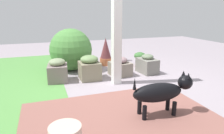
{
  "coord_description": "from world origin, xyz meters",
  "views": [
    {
      "loc": [
        -3.17,
        1.31,
        1.29
      ],
      "look_at": [
        0.18,
        0.14,
        0.31
      ],
      "focal_mm": 32.23,
      "sensor_mm": 36.0,
      "label": 1
    }
  ],
  "objects_px": {
    "stone_planter_nearest": "(147,64)",
    "round_shrub": "(71,50)",
    "terracotta_pot_tall": "(116,53)",
    "porch_pillar": "(117,13)",
    "stone_planter_far": "(58,71)",
    "terracotta_pot_broad": "(140,58)",
    "stone_planter_mid": "(90,68)",
    "stone_planter_near": "(120,67)",
    "terracotta_pot_spiky": "(106,52)",
    "dog": "(162,92)"
  },
  "relations": [
    {
      "from": "terracotta_pot_tall",
      "to": "terracotta_pot_spiky",
      "type": "bearing_deg",
      "value": 128.7
    },
    {
      "from": "round_shrub",
      "to": "terracotta_pot_spiky",
      "type": "xyz_separation_m",
      "value": [
        0.18,
        -0.87,
        -0.15
      ]
    },
    {
      "from": "stone_planter_nearest",
      "to": "terracotta_pot_spiky",
      "type": "height_order",
      "value": "terracotta_pot_spiky"
    },
    {
      "from": "stone_planter_nearest",
      "to": "porch_pillar",
      "type": "bearing_deg",
      "value": 115.03
    },
    {
      "from": "stone_planter_far",
      "to": "round_shrub",
      "type": "relative_size",
      "value": 0.49
    },
    {
      "from": "stone_planter_far",
      "to": "terracotta_pot_spiky",
      "type": "xyz_separation_m",
      "value": [
        0.88,
        -1.24,
        0.12
      ]
    },
    {
      "from": "stone_planter_near",
      "to": "terracotta_pot_broad",
      "type": "distance_m",
      "value": 0.89
    },
    {
      "from": "stone_planter_nearest",
      "to": "terracotta_pot_tall",
      "type": "height_order",
      "value": "terracotta_pot_tall"
    },
    {
      "from": "dog",
      "to": "stone_planter_mid",
      "type": "bearing_deg",
      "value": 16.97
    },
    {
      "from": "porch_pillar",
      "to": "stone_planter_far",
      "type": "bearing_deg",
      "value": 64.81
    },
    {
      "from": "stone_planter_nearest",
      "to": "round_shrub",
      "type": "bearing_deg",
      "value": 63.14
    },
    {
      "from": "terracotta_pot_spiky",
      "to": "dog",
      "type": "height_order",
      "value": "terracotta_pot_spiky"
    },
    {
      "from": "terracotta_pot_spiky",
      "to": "terracotta_pot_tall",
      "type": "distance_m",
      "value": 0.51
    },
    {
      "from": "stone_planter_far",
      "to": "terracotta_pot_broad",
      "type": "height_order",
      "value": "stone_planter_far"
    },
    {
      "from": "stone_planter_nearest",
      "to": "dog",
      "type": "distance_m",
      "value": 1.89
    },
    {
      "from": "stone_planter_far",
      "to": "terracotta_pot_tall",
      "type": "relative_size",
      "value": 0.78
    },
    {
      "from": "porch_pillar",
      "to": "terracotta_pot_tall",
      "type": "distance_m",
      "value": 2.07
    },
    {
      "from": "round_shrub",
      "to": "terracotta_pot_tall",
      "type": "height_order",
      "value": "round_shrub"
    },
    {
      "from": "terracotta_pot_spiky",
      "to": "dog",
      "type": "relative_size",
      "value": 0.83
    },
    {
      "from": "terracotta_pot_spiky",
      "to": "terracotta_pot_tall",
      "type": "bearing_deg",
      "value": -51.3
    },
    {
      "from": "porch_pillar",
      "to": "round_shrub",
      "type": "bearing_deg",
      "value": 28.84
    },
    {
      "from": "stone_planter_mid",
      "to": "terracotta_pot_broad",
      "type": "height_order",
      "value": "stone_planter_mid"
    },
    {
      "from": "stone_planter_nearest",
      "to": "stone_planter_near",
      "type": "relative_size",
      "value": 1.1
    },
    {
      "from": "stone_planter_near",
      "to": "round_shrub",
      "type": "distance_m",
      "value": 1.2
    },
    {
      "from": "stone_planter_near",
      "to": "terracotta_pot_broad",
      "type": "bearing_deg",
      "value": -54.05
    },
    {
      "from": "stone_planter_nearest",
      "to": "terracotta_pot_spiky",
      "type": "distance_m",
      "value": 1.15
    },
    {
      "from": "stone_planter_nearest",
      "to": "round_shrub",
      "type": "height_order",
      "value": "round_shrub"
    },
    {
      "from": "stone_planter_mid",
      "to": "round_shrub",
      "type": "xyz_separation_m",
      "value": [
        0.78,
        0.24,
        0.24
      ]
    },
    {
      "from": "stone_planter_mid",
      "to": "terracotta_pot_broad",
      "type": "distance_m",
      "value": 1.49
    },
    {
      "from": "stone_planter_far",
      "to": "stone_planter_near",
      "type": "bearing_deg",
      "value": -92.12
    },
    {
      "from": "terracotta_pot_tall",
      "to": "dog",
      "type": "relative_size",
      "value": 0.73
    },
    {
      "from": "porch_pillar",
      "to": "stone_planter_far",
      "type": "distance_m",
      "value": 1.54
    },
    {
      "from": "porch_pillar",
      "to": "stone_planter_near",
      "type": "distance_m",
      "value": 1.2
    },
    {
      "from": "stone_planter_mid",
      "to": "dog",
      "type": "distance_m",
      "value": 1.8
    },
    {
      "from": "stone_planter_far",
      "to": "terracotta_pot_broad",
      "type": "distance_m",
      "value": 2.04
    },
    {
      "from": "round_shrub",
      "to": "porch_pillar",
      "type": "bearing_deg",
      "value": -151.16
    },
    {
      "from": "terracotta_pot_tall",
      "to": "stone_planter_nearest",
      "type": "bearing_deg",
      "value": -168.62
    },
    {
      "from": "porch_pillar",
      "to": "terracotta_pot_tall",
      "type": "xyz_separation_m",
      "value": [
        1.67,
        -0.62,
        -1.06
      ]
    },
    {
      "from": "terracotta_pot_spiky",
      "to": "dog",
      "type": "distance_m",
      "value": 2.68
    },
    {
      "from": "stone_planter_nearest",
      "to": "stone_planter_far",
      "type": "relative_size",
      "value": 1.08
    },
    {
      "from": "porch_pillar",
      "to": "terracotta_pot_broad",
      "type": "bearing_deg",
      "value": -45.46
    },
    {
      "from": "porch_pillar",
      "to": "terracotta_pot_spiky",
      "type": "bearing_deg",
      "value": -9.47
    },
    {
      "from": "stone_planter_mid",
      "to": "terracotta_pot_spiky",
      "type": "height_order",
      "value": "terracotta_pot_spiky"
    },
    {
      "from": "porch_pillar",
      "to": "terracotta_pot_tall",
      "type": "relative_size",
      "value": 4.28
    },
    {
      "from": "stone_planter_nearest",
      "to": "dog",
      "type": "bearing_deg",
      "value": 156.36
    },
    {
      "from": "stone_planter_mid",
      "to": "porch_pillar",
      "type": "bearing_deg",
      "value": -134.16
    },
    {
      "from": "stone_planter_mid",
      "to": "terracotta_pot_spiky",
      "type": "bearing_deg",
      "value": -33.71
    },
    {
      "from": "porch_pillar",
      "to": "stone_planter_near",
      "type": "relative_size",
      "value": 5.63
    },
    {
      "from": "terracotta_pot_broad",
      "to": "terracotta_pot_tall",
      "type": "bearing_deg",
      "value": 26.27
    },
    {
      "from": "terracotta_pot_tall",
      "to": "porch_pillar",
      "type": "bearing_deg",
      "value": 159.68
    }
  ]
}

